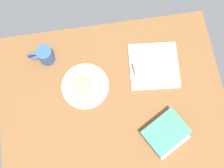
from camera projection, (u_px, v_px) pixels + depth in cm
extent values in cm
cube|color=brown|center=(114.00, 108.00, 135.93)|extent=(110.00, 90.00, 4.00)
cylinder|color=silver|center=(85.00, 86.00, 136.18)|extent=(23.31, 23.31, 1.40)
ellipsoid|color=#DFB46B|center=(82.00, 85.00, 132.68)|extent=(9.66, 8.69, 5.74)
cube|color=silver|center=(154.00, 66.00, 138.99)|extent=(26.58, 26.58, 1.60)
cylinder|color=silver|center=(164.00, 60.00, 137.65)|extent=(4.68, 4.68, 2.69)
cylinder|color=#BE4E25|center=(164.00, 59.00, 136.65)|extent=(3.84, 3.84, 0.40)
cylinder|color=beige|center=(147.00, 67.00, 134.27)|extent=(14.11, 8.06, 7.02)
cube|color=silver|center=(165.00, 135.00, 128.89)|extent=(22.31, 21.67, 2.77)
cube|color=#387260|center=(166.00, 132.00, 126.33)|extent=(23.63, 21.89, 3.14)
cylinder|color=#2D518C|center=(46.00, 55.00, 136.13)|extent=(7.62, 7.62, 9.91)
cylinder|color=olive|center=(44.00, 52.00, 131.95)|extent=(6.25, 6.25, 0.40)
torus|color=#2D518C|center=(35.00, 56.00, 136.04)|extent=(7.22, 1.81, 7.15)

